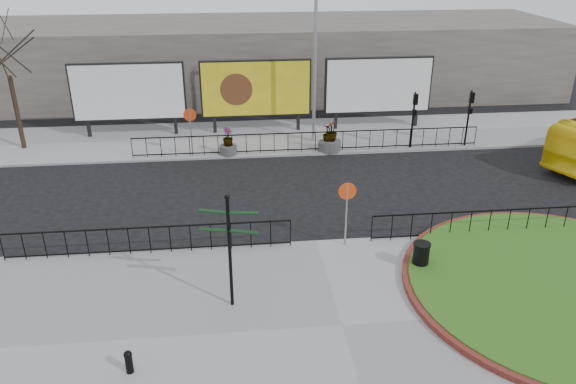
{
  "coord_description": "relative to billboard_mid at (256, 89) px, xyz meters",
  "views": [
    {
      "loc": [
        -2.94,
        -17.97,
        10.48
      ],
      "look_at": [
        -0.93,
        1.19,
        1.6
      ],
      "focal_mm": 35.0,
      "sensor_mm": 36.0,
      "label": 1
    }
  ],
  "objects": [
    {
      "name": "billboard_right",
      "position": [
        7.0,
        0.0,
        0.0
      ],
      "size": [
        6.2,
        0.31,
        4.1
      ],
      "color": "black",
      "rests_on": "pavement_far"
    },
    {
      "name": "billboard_left",
      "position": [
        -7.0,
        0.0,
        0.0
      ],
      "size": [
        6.2,
        0.31,
        4.1
      ],
      "color": "black",
      "rests_on": "pavement_far"
    },
    {
      "name": "planter_b",
      "position": [
        3.5,
        -3.57,
        -1.99
      ],
      "size": [
        0.95,
        0.95,
        1.4
      ],
      "color": "#4C4C4F",
      "rests_on": "pavement_far"
    },
    {
      "name": "tree_left",
      "position": [
        -12.5,
        -1.47,
        1.02
      ],
      "size": [
        2.0,
        2.0,
        7.0
      ],
      "primitive_type": null,
      "color": "#2D2119",
      "rests_on": "pavement_far"
    },
    {
      "name": "lamp_post",
      "position": [
        3.01,
        -1.97,
        2.23
      ],
      "size": [
        0.74,
        0.18,
        9.23
      ],
      "color": "gray",
      "rests_on": "pavement_far"
    },
    {
      "name": "brick_edge",
      "position": [
        9.0,
        -16.97,
        -2.39
      ],
      "size": [
        10.4,
        10.4,
        0.18
      ],
      "primitive_type": "cylinder",
      "color": "brown",
      "rests_on": "pavement_near"
    },
    {
      "name": "railing_near_right",
      "position": [
        8.0,
        -13.27,
        -1.93
      ],
      "size": [
        9.0,
        0.1,
        1.1
      ],
      "primitive_type": null,
      "color": "black",
      "rests_on": "pavement_near"
    },
    {
      "name": "litter_bin",
      "position": [
        4.72,
        -15.23,
        -1.99
      ],
      "size": [
        0.59,
        0.59,
        0.97
      ],
      "color": "black",
      "rests_on": "pavement_near"
    },
    {
      "name": "pavement_near",
      "position": [
        1.5,
        -17.97,
        -2.54
      ],
      "size": [
        30.0,
        10.0,
        0.12
      ],
      "primitive_type": "cube",
      "color": "gray",
      "rests_on": "ground"
    },
    {
      "name": "railing_far",
      "position": [
        2.5,
        -3.67,
        -1.93
      ],
      "size": [
        18.0,
        0.1,
        1.1
      ],
      "primitive_type": null,
      "color": "black",
      "rests_on": "pavement_far"
    },
    {
      "name": "building_backdrop",
      "position": [
        1.5,
        9.03,
        -0.1
      ],
      "size": [
        40.0,
        10.0,
        5.0
      ],
      "primitive_type": "cube",
      "color": "slate",
      "rests_on": "ground"
    },
    {
      "name": "grass_lawn",
      "position": [
        9.0,
        -16.97,
        -2.37
      ],
      "size": [
        10.0,
        10.0,
        0.22
      ],
      "primitive_type": "cylinder",
      "color": "#204B14",
      "rests_on": "pavement_near"
    },
    {
      "name": "speed_sign_near",
      "position": [
        2.5,
        -13.37,
        -0.68
      ],
      "size": [
        0.64,
        0.07,
        2.47
      ],
      "color": "gray",
      "rests_on": "pavement_near"
    },
    {
      "name": "planter_c",
      "position": [
        3.7,
        -3.57,
        -1.89
      ],
      "size": [
        1.03,
        1.03,
        1.6
      ],
      "color": "#4C4C4F",
      "rests_on": "pavement_far"
    },
    {
      "name": "signal_pole_b",
      "position": [
        11.0,
        -3.63,
        -0.5
      ],
      "size": [
        0.22,
        0.26,
        3.0
      ],
      "color": "black",
      "rests_on": "pavement_far"
    },
    {
      "name": "signal_pole_a",
      "position": [
        8.0,
        -3.63,
        -0.5
      ],
      "size": [
        0.22,
        0.26,
        3.0
      ],
      "color": "black",
      "rests_on": "pavement_far"
    },
    {
      "name": "billboard_mid",
      "position": [
        0.0,
        0.0,
        0.0
      ],
      "size": [
        6.2,
        0.31,
        4.1
      ],
      "color": "black",
      "rests_on": "pavement_far"
    },
    {
      "name": "ground",
      "position": [
        1.5,
        -12.97,
        -2.6
      ],
      "size": [
        90.0,
        90.0,
        0.0
      ],
      "primitive_type": "plane",
      "color": "black",
      "rests_on": "ground"
    },
    {
      "name": "bollard",
      "position": [
        -4.35,
        -19.28,
        -2.11
      ],
      "size": [
        0.22,
        0.22,
        0.68
      ],
      "color": "black",
      "rests_on": "pavement_near"
    },
    {
      "name": "planter_a",
      "position": [
        -1.67,
        -3.57,
        -1.96
      ],
      "size": [
        0.89,
        0.89,
        1.4
      ],
      "color": "#4C4C4F",
      "rests_on": "pavement_far"
    },
    {
      "name": "fingerpost_sign",
      "position": [
        -1.66,
        -16.61,
        -0.23
      ],
      "size": [
        1.74,
        0.66,
        3.72
      ],
      "rotation": [
        0.0,
        0.0,
        -0.3
      ],
      "color": "black",
      "rests_on": "pavement_near"
    },
    {
      "name": "pavement_far",
      "position": [
        1.5,
        -0.97,
        -2.54
      ],
      "size": [
        44.0,
        6.0,
        0.12
      ],
      "primitive_type": "cube",
      "color": "gray",
      "rests_on": "ground"
    },
    {
      "name": "railing_near_left",
      "position": [
        -4.5,
        -13.27,
        -1.93
      ],
      "size": [
        10.0,
        0.1,
        1.1
      ],
      "primitive_type": null,
      "color": "black",
      "rests_on": "pavement_near"
    },
    {
      "name": "speed_sign_far",
      "position": [
        -3.5,
        -3.57,
        -0.68
      ],
      "size": [
        0.64,
        0.07,
        2.47
      ],
      "color": "gray",
      "rests_on": "pavement_far"
    }
  ]
}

